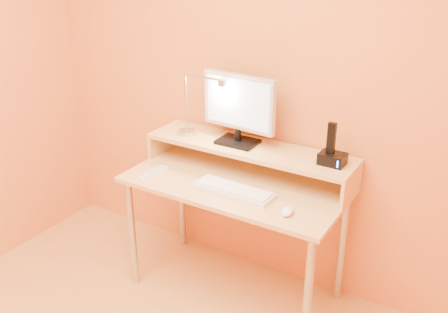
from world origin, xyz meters
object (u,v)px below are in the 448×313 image
Objects in this scene: phone_dock at (332,159)px; keyboard at (233,191)px; monitor_panel at (239,102)px; lamp_base at (187,132)px; remote_control at (154,173)px; mouse at (287,211)px.

phone_dock is 0.30× the size of keyboard.
monitor_panel is 0.49m from keyboard.
lamp_base is at bearing 154.43° from keyboard.
lamp_base is at bearing 85.75° from remote_control.
remote_control is (-0.92, -0.30, -0.18)m from phone_dock.
monitor_panel is 0.59m from phone_dock.
keyboard is at bearing -59.84° from monitor_panel.
monitor_panel is at bearing 45.03° from remote_control.
phone_dock reaches higher than lamp_base.
mouse is (0.78, -0.29, -0.16)m from lamp_base.
remote_control is at bearing -133.95° from monitor_panel.
lamp_base is 0.23× the size of keyboard.
lamp_base is 0.88m from phone_dock.
keyboard reaches higher than remote_control.
lamp_base is (-0.32, -0.04, -0.23)m from monitor_panel.
keyboard is at bearing -146.50° from phone_dock.
monitor_panel reaches higher than mouse.
remote_control is (-0.82, 0.02, -0.01)m from mouse.
monitor_panel reaches higher than lamp_base.
monitor_panel is 0.62m from remote_control.
monitor_panel is 1.03× the size of keyboard.
phone_dock is at bearing 4.26° from monitor_panel.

